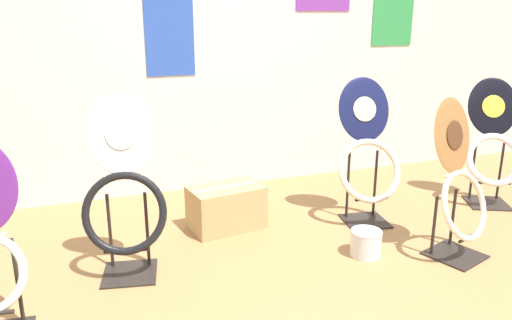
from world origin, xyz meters
The scene contains 7 objects.
wall_back centered at (0.00, 2.24, 1.30)m, with size 8.00×0.07×2.60m.
toilet_seat_display_woodgrain centered at (0.88, 0.60, 0.44)m, with size 0.44×0.38×0.91m.
toilet_seat_display_jazz_black centered at (1.69, 1.18, 0.42)m, with size 0.49×0.48×0.90m.
toilet_seat_display_white_plain centered at (-0.89, 1.01, 0.46)m, with size 0.46×0.33×0.96m.
toilet_seat_display_navy_moon centered at (0.67, 1.20, 0.45)m, with size 0.45×0.39×0.95m.
paint_can centered at (0.41, 0.75, 0.08)m, with size 0.18×0.18×0.16m.
storage_box centered at (-0.24, 1.40, 0.14)m, with size 0.50×0.35×0.28m.
Camera 1 is at (-1.07, -1.49, 1.35)m, focal length 35.00 mm.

